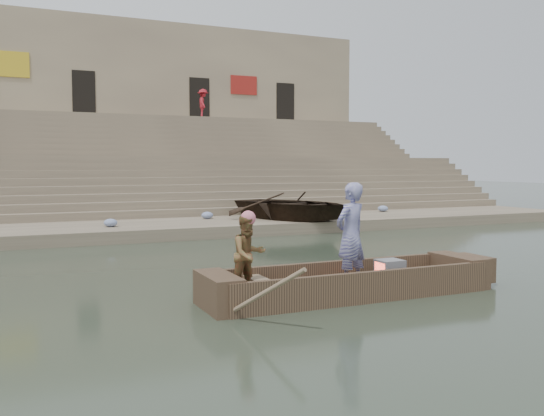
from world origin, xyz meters
TOP-DOWN VIEW (x-y plane):
  - ground at (0.00, 0.00)m, footprint 120.00×120.00m
  - lower_landing at (0.00, 8.00)m, footprint 32.00×4.00m
  - mid_landing at (0.00, 15.50)m, footprint 32.00×3.00m
  - upper_landing at (0.00, 22.50)m, footprint 32.00×3.00m
  - ghat_steps at (0.00, 17.19)m, footprint 32.00×11.00m
  - building_wall at (0.00, 26.50)m, footprint 32.00×5.07m
  - main_rowboat at (-0.52, -2.98)m, footprint 5.00×1.30m
  - rowboat_trim at (-0.31, -2.99)m, footprint 6.04×2.63m
  - standing_man at (-0.60, -3.14)m, footprint 0.80×0.66m
  - rowing_man at (-2.52, -2.95)m, footprint 0.75×0.63m
  - television at (0.36, -2.98)m, footprint 0.46×0.42m
  - beached_rowboat at (3.45, 7.45)m, footprint 5.15×5.93m
  - pedestrian at (4.48, 21.60)m, footprint 0.88×1.22m
  - cloth_bundles at (2.63, 8.38)m, footprint 12.26×2.09m

SIDE VIEW (x-z plane):
  - ground at x=0.00m, z-range 0.00..0.00m
  - main_rowboat at x=-0.52m, z-range 0.00..0.22m
  - lower_landing at x=0.00m, z-range 0.00..0.40m
  - rowboat_trim at x=-0.31m, z-range -0.71..1.32m
  - television at x=0.36m, z-range 0.22..0.62m
  - cloth_bundles at x=2.63m, z-range 0.40..0.66m
  - rowing_man at x=-2.52m, z-range 0.22..1.58m
  - beached_rowboat at x=3.45m, z-range 0.40..1.43m
  - standing_man at x=-0.60m, z-range 0.22..2.11m
  - mid_landing at x=0.00m, z-range 0.00..2.80m
  - ghat_steps at x=0.00m, z-range -0.80..4.40m
  - upper_landing at x=0.00m, z-range 0.00..5.20m
  - building_wall at x=0.00m, z-range 0.00..11.20m
  - pedestrian at x=4.48m, z-range 5.20..6.90m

